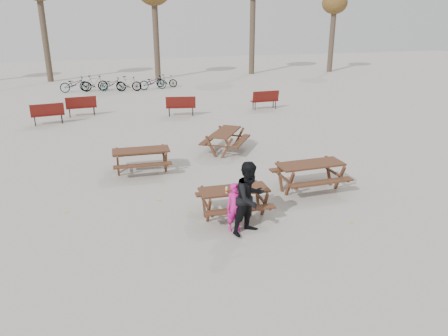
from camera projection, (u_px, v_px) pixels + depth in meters
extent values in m
plane|color=gray|center=(234.00, 216.00, 11.61)|extent=(80.00, 80.00, 0.00)
cube|color=#391E14|center=(234.00, 190.00, 11.35)|extent=(1.80, 0.70, 0.05)
cube|color=#391E14|center=(241.00, 210.00, 10.91)|extent=(1.80, 0.25, 0.05)
cube|color=#391E14|center=(228.00, 192.00, 12.00)|extent=(1.80, 0.25, 0.05)
cylinder|color=#391E14|center=(209.00, 211.00, 11.03)|extent=(0.08, 0.08, 0.73)
cylinder|color=#391E14|center=(204.00, 202.00, 11.57)|extent=(0.08, 0.08, 0.73)
cylinder|color=#391E14|center=(265.00, 205.00, 11.39)|extent=(0.08, 0.08, 0.73)
cylinder|color=#391E14|center=(257.00, 196.00, 11.94)|extent=(0.08, 0.08, 0.73)
cube|color=white|center=(240.00, 190.00, 11.22)|extent=(0.18, 0.11, 0.03)
ellipsoid|color=tan|center=(240.00, 189.00, 11.21)|extent=(0.14, 0.06, 0.05)
cylinder|color=silver|center=(227.00, 190.00, 11.07)|extent=(0.06, 0.06, 0.15)
cylinder|color=#FF410D|center=(227.00, 191.00, 11.08)|extent=(0.07, 0.07, 0.05)
cylinder|color=white|center=(227.00, 187.00, 11.04)|extent=(0.03, 0.03, 0.02)
imported|color=#D11A84|center=(235.00, 207.00, 10.64)|extent=(0.46, 0.31, 1.24)
imported|color=black|center=(250.00, 198.00, 10.44)|extent=(1.11, 1.02, 1.83)
imported|color=black|center=(75.00, 84.00, 28.75)|extent=(2.03, 1.18, 1.01)
imported|color=black|center=(94.00, 83.00, 28.95)|extent=(1.80, 0.77, 1.05)
imported|color=black|center=(112.00, 84.00, 29.22)|extent=(1.78, 1.04, 0.88)
imported|color=black|center=(129.00, 84.00, 28.94)|extent=(1.70, 0.66, 0.99)
imported|color=black|center=(153.00, 82.00, 29.60)|extent=(1.95, 0.91, 0.98)
imported|color=black|center=(167.00, 81.00, 30.40)|extent=(1.53, 0.86, 0.88)
cylinder|color=#382B21|center=(45.00, 38.00, 31.94)|extent=(0.44, 0.44, 6.30)
cylinder|color=#382B21|center=(156.00, 40.00, 33.05)|extent=(0.44, 0.44, 5.95)
cylinder|color=#382B21|center=(252.00, 33.00, 35.79)|extent=(0.44, 0.44, 6.65)
cylinder|color=#382B21|center=(332.00, 40.00, 37.28)|extent=(0.44, 0.44, 5.25)
ellipsoid|color=brown|center=(335.00, 3.00, 36.25)|extent=(2.10, 2.10, 1.79)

